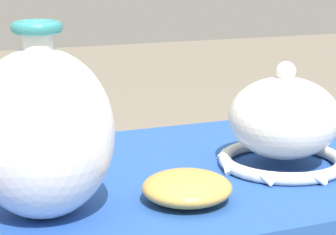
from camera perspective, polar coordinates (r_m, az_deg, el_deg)
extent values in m
cube|color=#38383D|center=(1.13, -0.97, -5.82)|extent=(1.00, 0.55, 0.03)
cube|color=#234C9E|center=(1.13, -0.97, -4.96)|extent=(1.02, 0.57, 0.01)
ellipsoid|color=white|center=(0.93, -10.93, -1.40)|extent=(0.20, 0.20, 0.24)
cylinder|color=white|center=(0.90, -11.31, 6.67)|extent=(0.04, 0.04, 0.03)
torus|color=teal|center=(0.90, -11.36, 7.71)|extent=(0.07, 0.07, 0.02)
torus|color=white|center=(1.17, 9.90, -3.69)|extent=(0.22, 0.22, 0.02)
ellipsoid|color=white|center=(1.15, 10.06, 0.00)|extent=(0.19, 0.19, 0.14)
sphere|color=white|center=(1.14, 10.23, 3.98)|extent=(0.03, 0.03, 0.03)
cone|color=white|center=(1.23, 14.33, -3.05)|extent=(0.01, 0.03, 0.02)
cone|color=white|center=(1.28, 11.06, -2.29)|extent=(0.03, 0.03, 0.02)
cone|color=white|center=(1.27, 7.24, -2.31)|extent=(0.03, 0.01, 0.02)
cone|color=white|center=(1.20, 4.70, -3.11)|extent=(0.03, 0.03, 0.02)
cone|color=white|center=(1.12, 5.01, -4.38)|extent=(0.01, 0.03, 0.02)
cone|color=white|center=(1.07, 8.52, -5.37)|extent=(0.03, 0.03, 0.02)
cone|color=white|center=(1.08, 13.02, -5.30)|extent=(0.03, 0.01, 0.02)
cube|color=#232328|center=(1.21, -13.56, -1.50)|extent=(0.14, 0.13, 0.10)
cube|color=orange|center=(1.15, -13.53, -2.24)|extent=(0.11, 0.02, 0.08)
ellipsoid|color=gold|center=(0.99, 1.66, -6.13)|extent=(0.14, 0.14, 0.05)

